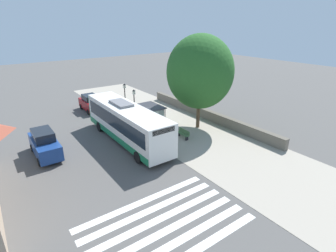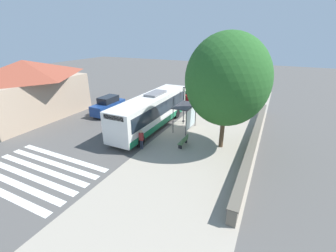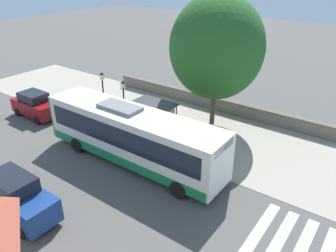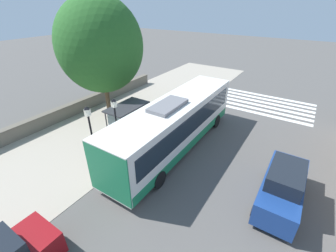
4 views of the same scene
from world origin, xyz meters
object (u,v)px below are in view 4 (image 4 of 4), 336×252
(street_lamp_far, at_px, (116,124))
(bench, at_px, (145,112))
(street_lamp_near, at_px, (92,136))
(shade_tree, at_px, (100,46))
(pedestrian, at_px, (187,105))
(bus, at_px, (175,123))
(bus_shelter, at_px, (126,112))
(parked_car_far_lane, at_px, (283,186))

(street_lamp_far, bearing_deg, bench, 112.26)
(street_lamp_near, height_order, shade_tree, shade_tree)
(bench, bearing_deg, shade_tree, -156.58)
(bench, height_order, shade_tree, shade_tree)
(pedestrian, xyz_separation_m, street_lamp_far, (-0.77, -7.53, 1.35))
(pedestrian, height_order, street_lamp_far, street_lamp_far)
(street_lamp_near, bearing_deg, shade_tree, 131.38)
(bus, bearing_deg, bus_shelter, -165.37)
(bus_shelter, xyz_separation_m, shade_tree, (-4.14, 2.18, 3.67))
(parked_car_far_lane, bearing_deg, pedestrian, 144.64)
(bus_shelter, xyz_separation_m, street_lamp_far, (1.07, -1.95, 0.24))
(pedestrian, bearing_deg, bus_shelter, -108.31)
(shade_tree, bearing_deg, pedestrian, 29.56)
(pedestrian, height_order, parked_car_far_lane, parked_car_far_lane)
(bench, height_order, parked_car_far_lane, parked_car_far_lane)
(bench, bearing_deg, street_lamp_near, -72.43)
(bus, height_order, bench, bus)
(bus_shelter, distance_m, shade_tree, 5.95)
(bus, height_order, street_lamp_near, street_lamp_near)
(bench, xyz_separation_m, street_lamp_near, (2.32, -7.32, 2.07))
(bus_shelter, distance_m, parked_car_far_lane, 10.41)
(street_lamp_near, bearing_deg, parked_car_far_lane, 20.25)
(street_lamp_near, bearing_deg, pedestrian, 85.88)
(bench, height_order, street_lamp_near, street_lamp_near)
(shade_tree, bearing_deg, parked_car_far_lane, -10.32)
(bus_shelter, height_order, pedestrian, bus_shelter)
(bus_shelter, height_order, shade_tree, shade_tree)
(parked_car_far_lane, bearing_deg, street_lamp_near, -159.75)
(bus_shelter, bearing_deg, pedestrian, 71.69)
(pedestrian, xyz_separation_m, shade_tree, (-5.98, -3.39, 4.78))
(bench, distance_m, street_lamp_far, 6.17)
(bus_shelter, distance_m, street_lamp_near, 4.03)
(shade_tree, relative_size, parked_car_far_lane, 2.04)
(shade_tree, height_order, parked_car_far_lane, shade_tree)
(street_lamp_near, bearing_deg, bus, 64.09)
(shade_tree, distance_m, parked_car_far_lane, 15.48)
(bus_shelter, height_order, bench, bus_shelter)
(bus, relative_size, bench, 7.79)
(shade_tree, bearing_deg, bus_shelter, -27.80)
(pedestrian, bearing_deg, street_lamp_far, -95.87)
(bus, bearing_deg, pedestrian, 109.22)
(bench, bearing_deg, bus_shelter, -71.70)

